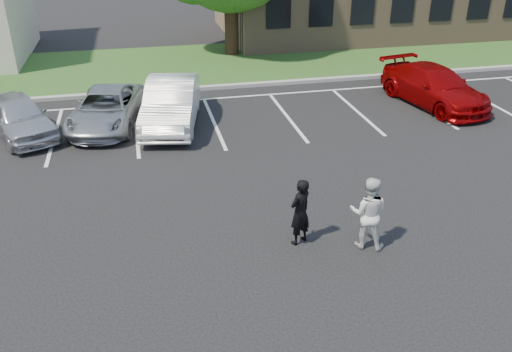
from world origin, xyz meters
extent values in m
plane|color=black|center=(0.00, 0.00, 0.00)|extent=(90.00, 90.00, 0.00)
cube|color=gray|center=(0.00, 12.00, 0.07)|extent=(40.00, 0.30, 0.15)
cube|color=#274B19|center=(0.00, 16.00, 0.04)|extent=(44.00, 8.00, 0.08)
cube|color=silver|center=(-5.60, 8.00, 0.01)|extent=(0.12, 5.20, 0.01)
cube|color=silver|center=(-2.80, 8.00, 0.01)|extent=(0.12, 5.20, 0.01)
cube|color=silver|center=(0.00, 8.00, 0.01)|extent=(0.12, 5.20, 0.01)
cube|color=silver|center=(2.80, 8.00, 0.01)|extent=(0.12, 5.20, 0.01)
cube|color=silver|center=(5.60, 8.00, 0.01)|extent=(0.12, 5.20, 0.01)
cube|color=silver|center=(8.40, 8.00, 0.01)|extent=(0.12, 5.20, 0.01)
cube|color=silver|center=(11.20, 8.00, 0.01)|extent=(0.12, 5.20, 0.01)
cube|color=silver|center=(1.40, 10.70, 0.01)|extent=(34.00, 0.12, 0.01)
cube|color=black|center=(4.80, 16.97, 2.20)|extent=(1.30, 0.06, 1.60)
cube|color=black|center=(7.10, 16.97, 2.20)|extent=(1.30, 0.06, 1.60)
cube|color=black|center=(9.40, 16.97, 2.20)|extent=(1.30, 0.06, 1.60)
cube|color=black|center=(11.70, 16.97, 2.20)|extent=(1.30, 0.06, 1.60)
cube|color=black|center=(14.00, 16.97, 2.20)|extent=(1.30, 0.06, 1.60)
cube|color=black|center=(16.30, 16.97, 2.20)|extent=(1.30, 0.06, 1.60)
cylinder|color=black|center=(2.45, 17.62, 1.60)|extent=(0.70, 0.70, 3.20)
imported|color=black|center=(0.77, -0.22, 0.83)|extent=(0.72, 0.65, 1.66)
imported|color=silver|center=(2.25, -0.70, 0.89)|extent=(1.08, 0.99, 1.78)
imported|color=silver|center=(-6.70, 8.25, 0.70)|extent=(3.28, 4.45, 1.41)
imported|color=#9C9FA3|center=(-3.78, 8.55, 0.65)|extent=(3.10, 5.03, 1.30)
imported|color=silver|center=(-1.49, 8.16, 0.82)|extent=(2.64, 5.20, 1.64)
imported|color=#810304|center=(8.82, 8.06, 0.74)|extent=(3.03, 5.43, 1.49)
camera|label=1|loc=(-2.61, -10.54, 7.23)|focal=38.00mm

